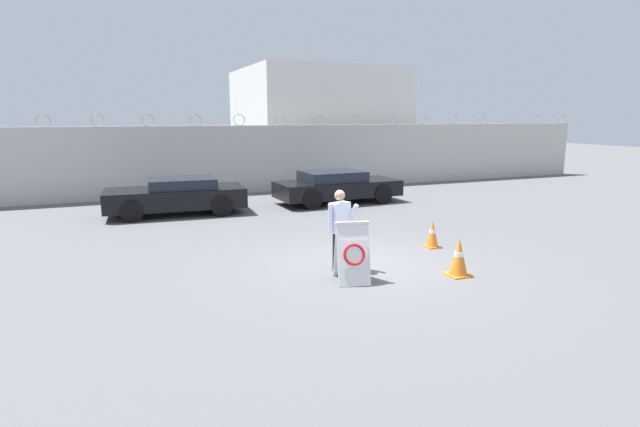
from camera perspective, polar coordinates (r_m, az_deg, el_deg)
ground_plane at (r=10.83m, az=5.02°, el=-5.88°), size 90.00×90.00×0.00m
perimeter_wall at (r=20.97m, az=-9.10°, el=6.14°), size 36.00×0.30×3.22m
building_block at (r=27.46m, az=-0.44°, el=10.32°), size 7.71×7.59×5.56m
barricade_sign at (r=9.61m, az=3.71°, el=-4.43°), size 0.79×0.87×1.18m
security_guard at (r=10.25m, az=2.26°, el=-1.46°), size 0.66×0.35×1.68m
traffic_cone_near at (r=12.44m, az=12.72°, el=-2.28°), size 0.34×0.34×0.68m
traffic_cone_mid at (r=10.38m, az=15.58°, el=-4.83°), size 0.44×0.44×0.77m
parked_car_front_coupe at (r=16.84m, az=-16.04°, el=2.00°), size 4.44×2.08×1.18m
parked_car_rear_sedan at (r=18.31m, az=1.93°, el=3.13°), size 4.59×2.03×1.18m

